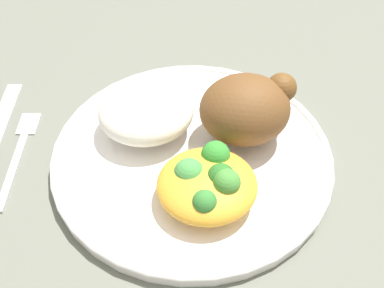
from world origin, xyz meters
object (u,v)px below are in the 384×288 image
(roasted_chicken, at_px, (247,108))
(fork, at_px, (19,151))
(plate, at_px, (192,155))
(rice_pile, at_px, (146,112))
(mac_cheese_with_broccoli, at_px, (208,182))

(roasted_chicken, bearing_deg, fork, 176.16)
(fork, bearing_deg, plate, -10.80)
(plate, xyz_separation_m, roasted_chicken, (0.06, 0.02, 0.04))
(roasted_chicken, distance_m, fork, 0.25)
(plate, height_order, fork, plate)
(rice_pile, xyz_separation_m, mac_cheese_with_broccoli, (0.05, -0.10, -0.00))
(plate, relative_size, roasted_chicken, 2.86)
(roasted_chicken, height_order, mac_cheese_with_broccoli, roasted_chicken)
(rice_pile, relative_size, fork, 0.72)
(rice_pile, bearing_deg, fork, -177.65)
(mac_cheese_with_broccoli, distance_m, fork, 0.22)
(rice_pile, bearing_deg, mac_cheese_with_broccoli, -62.80)
(plate, height_order, rice_pile, rice_pile)
(plate, distance_m, rice_pile, 0.07)
(roasted_chicken, bearing_deg, rice_pile, 167.89)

